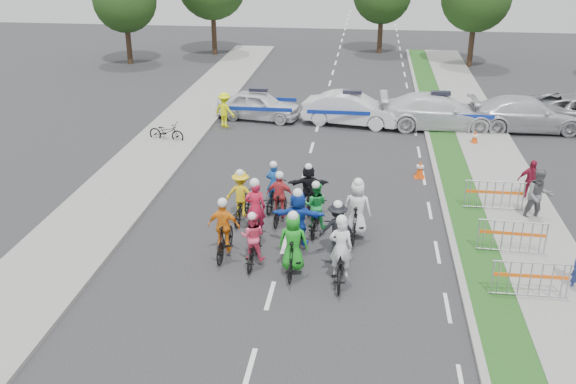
# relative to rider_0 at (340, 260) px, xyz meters

# --- Properties ---
(ground) EXTENTS (90.00, 90.00, 0.00)m
(ground) POSITION_rel_rider_0_xyz_m (-1.78, -0.98, -0.67)
(ground) COLOR #28282B
(ground) RESTS_ON ground
(curb_right) EXTENTS (0.20, 60.00, 0.12)m
(curb_right) POSITION_rel_rider_0_xyz_m (3.32, 4.02, -0.61)
(curb_right) COLOR gray
(curb_right) RESTS_ON ground
(grass_strip) EXTENTS (1.20, 60.00, 0.11)m
(grass_strip) POSITION_rel_rider_0_xyz_m (4.02, 4.02, -0.62)
(grass_strip) COLOR #1B4215
(grass_strip) RESTS_ON ground
(sidewalk_right) EXTENTS (2.40, 60.00, 0.13)m
(sidewalk_right) POSITION_rel_rider_0_xyz_m (5.82, 4.02, -0.61)
(sidewalk_right) COLOR gray
(sidewalk_right) RESTS_ON ground
(sidewalk_left) EXTENTS (3.00, 60.00, 0.13)m
(sidewalk_left) POSITION_rel_rider_0_xyz_m (-8.28, 4.02, -0.61)
(sidewalk_left) COLOR gray
(sidewalk_left) RESTS_ON ground
(rider_0) EXTENTS (0.70, 2.00, 2.04)m
(rider_0) POSITION_rel_rider_0_xyz_m (0.00, 0.00, 0.00)
(rider_0) COLOR black
(rider_0) RESTS_ON ground
(rider_1) EXTENTS (0.83, 1.87, 1.95)m
(rider_1) POSITION_rel_rider_0_xyz_m (-1.32, 0.28, 0.09)
(rider_1) COLOR black
(rider_1) RESTS_ON ground
(rider_2) EXTENTS (0.71, 1.65, 1.67)m
(rider_2) POSITION_rel_rider_0_xyz_m (-2.52, 0.66, -0.04)
(rider_2) COLOR black
(rider_2) RESTS_ON ground
(rider_3) EXTENTS (0.97, 1.83, 1.90)m
(rider_3) POSITION_rel_rider_0_xyz_m (-3.43, 1.00, 0.06)
(rider_3) COLOR black
(rider_3) RESTS_ON ground
(rider_4) EXTENTS (1.12, 1.91, 1.85)m
(rider_4) POSITION_rel_rider_0_xyz_m (-0.17, 1.35, 0.05)
(rider_4) COLOR black
(rider_4) RESTS_ON ground
(rider_5) EXTENTS (1.59, 1.90, 2.00)m
(rider_5) POSITION_rel_rider_0_xyz_m (-1.36, 1.74, 0.16)
(rider_5) COLOR black
(rider_5) RESTS_ON ground
(rider_6) EXTENTS (0.95, 2.08, 2.04)m
(rider_6) POSITION_rel_rider_0_xyz_m (-2.72, 2.26, 0.00)
(rider_6) COLOR black
(rider_6) RESTS_ON ground
(rider_7) EXTENTS (0.91, 1.99, 2.05)m
(rider_7) POSITION_rel_rider_0_xyz_m (0.37, 2.66, 0.12)
(rider_7) COLOR black
(rider_7) RESTS_ON ground
(rider_8) EXTENTS (0.77, 1.76, 1.76)m
(rider_8) POSITION_rel_rider_0_xyz_m (-0.93, 2.95, -0.01)
(rider_8) COLOR black
(rider_8) RESTS_ON ground
(rider_9) EXTENTS (0.94, 1.75, 1.80)m
(rider_9) POSITION_rel_rider_0_xyz_m (-2.14, 3.54, 0.02)
(rider_9) COLOR black
(rider_9) RESTS_ON ground
(rider_10) EXTENTS (1.05, 1.83, 1.83)m
(rider_10) POSITION_rel_rider_0_xyz_m (-3.41, 3.48, 0.04)
(rider_10) COLOR black
(rider_10) RESTS_ON ground
(rider_11) EXTENTS (1.44, 1.71, 1.75)m
(rider_11) POSITION_rel_rider_0_xyz_m (-1.31, 4.51, 0.07)
(rider_11) COLOR black
(rider_11) RESTS_ON ground
(rider_12) EXTENTS (0.86, 1.80, 1.76)m
(rider_12) POSITION_rel_rider_0_xyz_m (-2.49, 4.55, -0.09)
(rider_12) COLOR black
(rider_12) RESTS_ON ground
(police_car_0) EXTENTS (4.34, 2.30, 1.41)m
(police_car_0) POSITION_rel_rider_0_xyz_m (-4.80, 15.05, 0.03)
(police_car_0) COLOR silver
(police_car_0) RESTS_ON ground
(police_car_1) EXTENTS (4.85, 2.37, 1.53)m
(police_car_1) POSITION_rel_rider_0_xyz_m (-0.21, 14.69, 0.09)
(police_car_1) COLOR silver
(police_car_1) RESTS_ON ground
(police_car_2) EXTENTS (5.66, 2.45, 1.62)m
(police_car_2) POSITION_rel_rider_0_xyz_m (3.90, 14.64, 0.14)
(police_car_2) COLOR silver
(police_car_2) RESTS_ON ground
(civilian_sedan) EXTENTS (5.48, 2.45, 1.56)m
(civilian_sedan) POSITION_rel_rider_0_xyz_m (7.97, 14.81, 0.11)
(civilian_sedan) COLOR silver
(civilian_sedan) RESTS_ON ground
(spectator_1) EXTENTS (0.97, 0.79, 1.86)m
(spectator_1) POSITION_rel_rider_0_xyz_m (6.17, 4.56, 0.26)
(spectator_1) COLOR #5D5D62
(spectator_1) RESTS_ON ground
(spectator_2) EXTENTS (0.90, 0.39, 1.53)m
(spectator_2) POSITION_rel_rider_0_xyz_m (6.31, 6.28, 0.10)
(spectator_2) COLOR maroon
(spectator_2) RESTS_ON ground
(marshal_hiviz) EXTENTS (1.25, 1.06, 1.68)m
(marshal_hiviz) POSITION_rel_rider_0_xyz_m (-6.17, 13.55, 0.17)
(marshal_hiviz) COLOR #F2FF0D
(marshal_hiviz) RESTS_ON ground
(barrier_0) EXTENTS (2.00, 0.52, 1.12)m
(barrier_0) POSITION_rel_rider_0_xyz_m (4.92, -0.33, -0.11)
(barrier_0) COLOR #A5A8AD
(barrier_0) RESTS_ON ground
(barrier_1) EXTENTS (2.02, 0.59, 1.12)m
(barrier_1) POSITION_rel_rider_0_xyz_m (4.92, 2.10, -0.11)
(barrier_1) COLOR #A5A8AD
(barrier_1) RESTS_ON ground
(barrier_2) EXTENTS (2.00, 0.50, 1.12)m
(barrier_2) POSITION_rel_rider_0_xyz_m (4.92, 5.20, -0.11)
(barrier_2) COLOR #A5A8AD
(barrier_2) RESTS_ON ground
(cone_0) EXTENTS (0.40, 0.40, 0.70)m
(cone_0) POSITION_rel_rider_0_xyz_m (2.65, 8.07, -0.33)
(cone_0) COLOR #F24C0C
(cone_0) RESTS_ON ground
(cone_1) EXTENTS (0.40, 0.40, 0.70)m
(cone_1) POSITION_rel_rider_0_xyz_m (5.27, 12.24, -0.33)
(cone_1) COLOR #F24C0C
(cone_1) RESTS_ON ground
(parked_bike) EXTENTS (1.77, 0.90, 0.89)m
(parked_bike) POSITION_rel_rider_0_xyz_m (-8.31, 11.09, -0.23)
(parked_bike) COLOR black
(parked_bike) RESTS_ON ground
(tree_0) EXTENTS (4.20, 4.20, 6.30)m
(tree_0) POSITION_rel_rider_0_xyz_m (-15.78, 27.02, 3.51)
(tree_0) COLOR #382619
(tree_0) RESTS_ON ground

